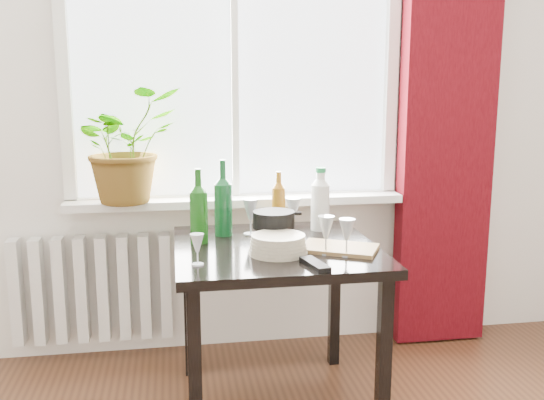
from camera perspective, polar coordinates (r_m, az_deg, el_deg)
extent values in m
cube|color=white|center=(3.15, -3.61, 14.17)|extent=(1.72, 0.08, 1.62)
cube|color=silver|center=(3.13, -3.32, -0.05)|extent=(1.72, 0.20, 0.04)
cube|color=#39050A|center=(3.36, 16.23, 8.37)|extent=(0.50, 0.12, 2.56)
cube|color=silver|center=(3.29, -16.53, -7.99)|extent=(0.80, 0.10, 0.55)
cube|color=black|center=(2.59, 0.34, -4.73)|extent=(0.85, 0.85, 0.04)
cube|color=black|center=(2.35, -7.26, -16.20)|extent=(0.05, 0.05, 0.70)
cube|color=black|center=(3.02, -7.81, -9.93)|extent=(0.05, 0.05, 0.70)
cube|color=black|center=(2.48, 10.46, -14.81)|extent=(0.05, 0.05, 0.70)
cube|color=black|center=(3.12, 5.89, -9.19)|extent=(0.05, 0.05, 0.70)
imported|color=#246F1D|center=(3.03, -13.61, 5.01)|extent=(0.66, 0.65, 0.56)
cylinder|color=#BDB49D|center=(2.45, 0.58, -4.23)|extent=(0.30, 0.30, 0.08)
cube|color=black|center=(2.30, 4.05, -6.03)|extent=(0.09, 0.18, 0.02)
cube|color=olive|center=(2.53, 6.30, -4.52)|extent=(0.37, 0.32, 0.02)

